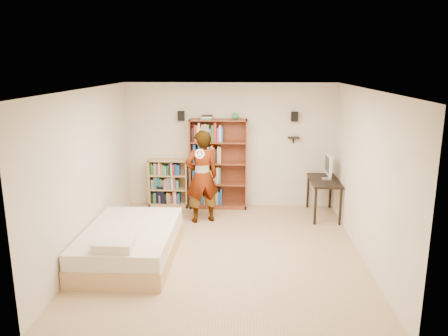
# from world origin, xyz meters

# --- Properties ---
(ground) EXTENTS (4.50, 5.00, 0.01)m
(ground) POSITION_xyz_m (0.00, 0.00, 0.00)
(ground) COLOR tan
(ground) RESTS_ON ground
(room_shell) EXTENTS (4.52, 5.02, 2.71)m
(room_shell) POSITION_xyz_m (0.00, 0.00, 1.76)
(room_shell) COLOR silver
(room_shell) RESTS_ON ground
(crown_molding) EXTENTS (4.50, 5.00, 0.06)m
(crown_molding) POSITION_xyz_m (0.00, 0.00, 2.67)
(crown_molding) COLOR silver
(crown_molding) RESTS_ON room_shell
(speaker_left) EXTENTS (0.14, 0.12, 0.20)m
(speaker_left) POSITION_xyz_m (-1.05, 2.40, 2.00)
(speaker_left) COLOR black
(speaker_left) RESTS_ON room_shell
(speaker_right) EXTENTS (0.14, 0.12, 0.20)m
(speaker_right) POSITION_xyz_m (1.35, 2.40, 2.00)
(speaker_right) COLOR black
(speaker_right) RESTS_ON room_shell
(wall_shelf) EXTENTS (0.25, 0.16, 0.02)m
(wall_shelf) POSITION_xyz_m (1.35, 2.41, 1.55)
(wall_shelf) COLOR black
(wall_shelf) RESTS_ON room_shell
(tall_bookshelf) EXTENTS (1.23, 0.36, 1.94)m
(tall_bookshelf) POSITION_xyz_m (-0.25, 2.32, 0.97)
(tall_bookshelf) COLOR brown
(tall_bookshelf) RESTS_ON ground
(low_bookshelf) EXTENTS (0.84, 0.32, 1.06)m
(low_bookshelf) POSITION_xyz_m (-1.35, 2.34, 0.53)
(low_bookshelf) COLOR tan
(low_bookshelf) RESTS_ON ground
(computer_desk) EXTENTS (0.57, 1.14, 0.78)m
(computer_desk) POSITION_xyz_m (1.95, 1.88, 0.39)
(computer_desk) COLOR black
(computer_desk) RESTS_ON ground
(imac) EXTENTS (0.16, 0.52, 0.51)m
(imac) POSITION_xyz_m (2.00, 1.92, 1.03)
(imac) COLOR white
(imac) RESTS_ON computer_desk
(daybed) EXTENTS (1.42, 2.18, 0.64)m
(daybed) POSITION_xyz_m (-1.52, -0.33, 0.32)
(daybed) COLOR silver
(daybed) RESTS_ON ground
(person) EXTENTS (0.79, 0.66, 1.84)m
(person) POSITION_xyz_m (-0.52, 1.43, 0.92)
(person) COLOR black
(person) RESTS_ON ground
(wii_wheel) EXTENTS (0.18, 0.07, 0.19)m
(wii_wheel) POSITION_xyz_m (-0.52, 1.09, 1.45)
(wii_wheel) COLOR white
(wii_wheel) RESTS_ON person
(navy_bag) EXTENTS (0.38, 0.28, 0.47)m
(navy_bag) POSITION_xyz_m (-1.56, 2.34, 0.23)
(navy_bag) COLOR black
(navy_bag) RESTS_ON ground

